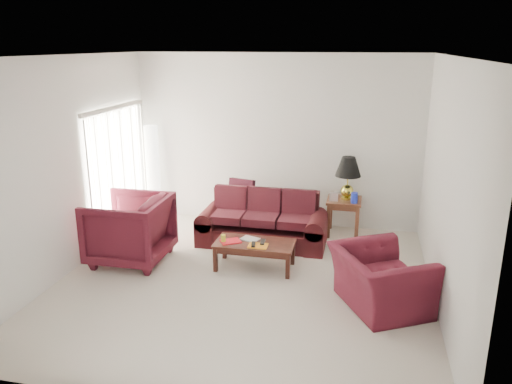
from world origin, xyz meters
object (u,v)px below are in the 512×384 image
coffee_table (255,255)px  armchair_left (129,229)px  armchair_right (380,280)px  sofa (262,219)px  end_table (343,217)px  floor_lamp (153,172)px

coffee_table → armchair_left: bearing=166.7°
armchair_right → coffee_table: bearing=37.6°
armchair_left → coffee_table: (1.87, 0.15, -0.30)m
sofa → end_table: bearing=34.8°
armchair_right → coffee_table: 1.91m
floor_lamp → armchair_right: size_ratio=1.58×
floor_lamp → sofa: bearing=-19.4°
armchair_right → sofa: bearing=18.4°
armchair_left → end_table: bearing=120.1°
coffee_table → floor_lamp: bearing=125.5°
floor_lamp → armchair_left: floor_lamp is taller
sofa → floor_lamp: bearing=165.6°
floor_lamp → end_table: bearing=-0.8°
floor_lamp → coffee_table: 2.92m
armchair_right → coffee_table: size_ratio=0.98×
floor_lamp → armchair_right: floor_lamp is taller
sofa → armchair_right: (1.83, -1.67, -0.05)m
sofa → armchair_left: (-1.79, -1.07, 0.08)m
end_table → floor_lamp: size_ratio=0.35×
sofa → floor_lamp: (-2.20, 0.77, 0.46)m
sofa → armchair_left: 2.08m
armchair_right → end_table: bearing=-15.8°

